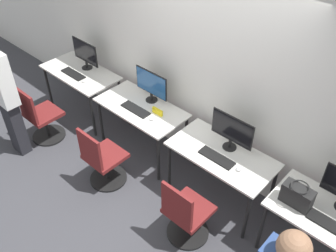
% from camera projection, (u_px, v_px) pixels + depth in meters
% --- Properties ---
extents(ground_plane, '(20.00, 20.00, 0.00)m').
position_uv_depth(ground_plane, '(161.00, 185.00, 4.84)').
color(ground_plane, '#3D3D42').
extents(wall_back, '(12.00, 0.05, 2.80)m').
position_uv_depth(wall_back, '(204.00, 68.00, 4.39)').
color(wall_back, silver).
rests_on(wall_back, ground_plane).
extents(desk_far_left, '(1.22, 0.63, 0.76)m').
position_uv_depth(desk_far_left, '(81.00, 76.00, 5.62)').
color(desk_far_left, silver).
rests_on(desk_far_left, ground_plane).
extents(monitor_far_left, '(0.53, 0.16, 0.44)m').
position_uv_depth(monitor_far_left, '(85.00, 53.00, 5.49)').
color(monitor_far_left, black).
rests_on(monitor_far_left, desk_far_left).
extents(keyboard_far_left, '(0.43, 0.14, 0.02)m').
position_uv_depth(keyboard_far_left, '(73.00, 74.00, 5.50)').
color(keyboard_far_left, black).
rests_on(keyboard_far_left, desk_far_left).
extents(mouse_far_left, '(0.06, 0.09, 0.03)m').
position_uv_depth(mouse_far_left, '(84.00, 81.00, 5.34)').
color(mouse_far_left, silver).
rests_on(mouse_far_left, desk_far_left).
extents(office_chair_far_left, '(0.48, 0.48, 0.88)m').
position_uv_depth(office_chair_far_left, '(41.00, 119.00, 5.33)').
color(office_chair_far_left, black).
rests_on(office_chair_far_left, ground_plane).
extents(person_far_left, '(0.36, 0.23, 1.78)m').
position_uv_depth(person_far_left, '(4.00, 92.00, 4.74)').
color(person_far_left, '#232328').
rests_on(person_far_left, ground_plane).
extents(desk_left, '(1.22, 0.63, 0.76)m').
position_uv_depth(desk_left, '(141.00, 112.00, 4.94)').
color(desk_left, silver).
rests_on(desk_left, ground_plane).
extents(monitor_left, '(0.53, 0.16, 0.44)m').
position_uv_depth(monitor_left, '(151.00, 85.00, 4.84)').
color(monitor_left, black).
rests_on(monitor_left, desk_left).
extents(keyboard_left, '(0.43, 0.14, 0.02)m').
position_uv_depth(keyboard_left, '(136.00, 109.00, 4.82)').
color(keyboard_left, black).
rests_on(keyboard_left, desk_left).
extents(mouse_left, '(0.06, 0.09, 0.03)m').
position_uv_depth(mouse_left, '(153.00, 118.00, 4.67)').
color(mouse_left, silver).
rests_on(mouse_left, desk_left).
extents(office_chair_left, '(0.48, 0.48, 0.88)m').
position_uv_depth(office_chair_left, '(103.00, 162.00, 4.66)').
color(office_chair_left, black).
rests_on(office_chair_left, ground_plane).
extents(desk_right, '(1.22, 0.63, 0.76)m').
position_uv_depth(desk_right, '(222.00, 159.00, 4.25)').
color(desk_right, silver).
rests_on(desk_right, ground_plane).
extents(monitor_right, '(0.53, 0.16, 0.44)m').
position_uv_depth(monitor_right, '(232.00, 131.00, 4.12)').
color(monitor_right, black).
rests_on(monitor_right, desk_right).
extents(keyboard_right, '(0.43, 0.14, 0.02)m').
position_uv_depth(keyboard_right, '(217.00, 158.00, 4.13)').
color(keyboard_right, black).
rests_on(keyboard_right, desk_right).
extents(mouse_right, '(0.06, 0.09, 0.03)m').
position_uv_depth(mouse_right, '(239.00, 169.00, 3.99)').
color(mouse_right, silver).
rests_on(mouse_right, desk_right).
extents(office_chair_right, '(0.48, 0.48, 0.88)m').
position_uv_depth(office_chair_right, '(186.00, 216.00, 4.02)').
color(office_chair_right, black).
rests_on(office_chair_right, ground_plane).
extents(desk_far_right, '(1.22, 0.63, 0.76)m').
position_uv_depth(desk_far_right, '(333.00, 224.00, 3.57)').
color(desk_far_right, silver).
rests_on(desk_far_right, ground_plane).
extents(keyboard_far_right, '(0.43, 0.14, 0.02)m').
position_uv_depth(keyboard_far_right, '(330.00, 225.00, 3.45)').
color(keyboard_far_right, black).
rests_on(keyboard_far_right, desk_far_right).
extents(handbag, '(0.30, 0.18, 0.25)m').
position_uv_depth(handbag, '(297.00, 196.00, 3.58)').
color(handbag, black).
rests_on(handbag, desk_far_right).
extents(placard_left, '(0.16, 0.03, 0.08)m').
position_uv_depth(placard_left, '(158.00, 112.00, 4.74)').
color(placard_left, yellow).
rests_on(placard_left, desk_left).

